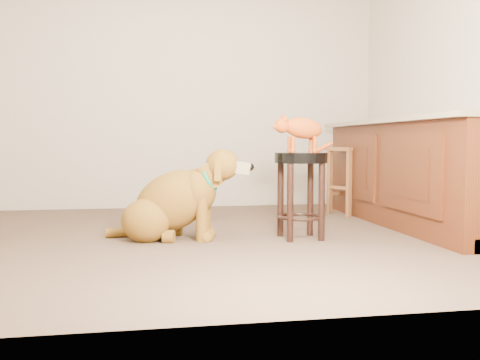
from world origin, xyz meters
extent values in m
cube|color=#4E3A2B|center=(0.00, 0.00, 0.00)|extent=(4.50, 4.00, 0.01)
cube|color=beige|center=(0.00, 2.00, 1.30)|extent=(4.50, 0.04, 2.60)
cube|color=beige|center=(2.25, 0.00, 1.30)|extent=(0.04, 4.00, 2.60)
cube|color=#4F220E|center=(1.95, 0.30, 0.45)|extent=(0.60, 2.50, 0.90)
cube|color=gray|center=(1.92, 0.30, 0.92)|extent=(0.70, 2.56, 0.04)
cube|color=black|center=(1.99, 0.30, 0.05)|extent=(0.52, 2.50, 0.10)
cube|color=#4F220E|center=(1.64, -0.25, 0.50)|extent=(0.02, 0.90, 0.62)
cube|color=#4F220E|center=(1.64, 0.85, 0.50)|extent=(0.02, 0.90, 0.62)
cube|color=#411A0B|center=(1.63, -0.25, 0.50)|extent=(0.02, 0.60, 0.40)
cube|color=#411A0B|center=(1.63, 0.85, 0.50)|extent=(0.02, 0.60, 0.40)
cylinder|color=black|center=(0.89, -0.05, 0.29)|extent=(0.05, 0.05, 0.58)
cylinder|color=black|center=(0.65, -0.06, 0.29)|extent=(0.05, 0.05, 0.58)
cylinder|color=black|center=(0.90, -0.29, 0.29)|extent=(0.05, 0.05, 0.58)
cylinder|color=black|center=(0.66, -0.30, 0.29)|extent=(0.05, 0.05, 0.58)
torus|color=black|center=(0.78, -0.17, 0.17)|extent=(0.35, 0.35, 0.03)
cylinder|color=black|center=(0.78, -0.17, 0.62)|extent=(0.40, 0.40, 0.08)
cube|color=brown|center=(1.77, 1.28, 0.33)|extent=(0.05, 0.05, 0.65)
cube|color=brown|center=(1.49, 1.18, 0.33)|extent=(0.05, 0.05, 0.65)
cube|color=brown|center=(1.87, 1.00, 0.33)|extent=(0.05, 0.05, 0.65)
cube|color=brown|center=(1.59, 0.90, 0.33)|extent=(0.05, 0.05, 0.65)
cube|color=brown|center=(1.68, 1.09, 0.67)|extent=(0.47, 0.47, 0.04)
ellipsoid|color=brown|center=(-0.33, 0.15, 0.15)|extent=(0.42, 0.38, 0.33)
ellipsoid|color=brown|center=(-0.39, -0.11, 0.15)|extent=(0.42, 0.38, 0.33)
cylinder|color=brown|center=(-0.15, 0.13, 0.04)|extent=(0.10, 0.12, 0.10)
cylinder|color=brown|center=(-0.23, -0.17, 0.04)|extent=(0.10, 0.12, 0.10)
ellipsoid|color=brown|center=(-0.19, -0.02, 0.29)|extent=(0.82, 0.56, 0.67)
ellipsoid|color=brown|center=(0.00, -0.07, 0.37)|extent=(0.34, 0.37, 0.34)
cylinder|color=brown|center=(0.06, 0.01, 0.20)|extent=(0.10, 0.10, 0.39)
cylinder|color=brown|center=(0.02, -0.17, 0.20)|extent=(0.10, 0.10, 0.39)
sphere|color=brown|center=(0.09, 0.01, 0.03)|extent=(0.10, 0.10, 0.10)
sphere|color=brown|center=(0.05, -0.17, 0.03)|extent=(0.10, 0.10, 0.10)
cylinder|color=brown|center=(0.08, -0.09, 0.47)|extent=(0.28, 0.23, 0.25)
ellipsoid|color=brown|center=(0.18, -0.11, 0.57)|extent=(0.30, 0.28, 0.24)
cube|color=#94815C|center=(0.31, -0.14, 0.55)|extent=(0.18, 0.12, 0.11)
sphere|color=black|center=(0.39, -0.16, 0.55)|extent=(0.06, 0.06, 0.06)
cube|color=brown|center=(0.19, 0.00, 0.54)|extent=(0.06, 0.07, 0.18)
cube|color=brown|center=(0.14, -0.21, 0.54)|extent=(0.06, 0.07, 0.18)
torus|color=#0E754D|center=(0.08, -0.09, 0.46)|extent=(0.18, 0.25, 0.21)
cylinder|color=#D8BF4C|center=(0.13, -0.10, 0.39)|extent=(0.02, 0.05, 0.05)
cylinder|color=brown|center=(-0.55, 0.12, 0.04)|extent=(0.32, 0.10, 0.07)
ellipsoid|color=#A23E10|center=(0.79, -0.17, 0.84)|extent=(0.33, 0.16, 0.20)
cylinder|color=#A23E10|center=(0.70, -0.14, 0.72)|extent=(0.03, 0.03, 0.12)
sphere|color=#A23E10|center=(0.70, -0.14, 0.67)|extent=(0.04, 0.04, 0.04)
cylinder|color=#A23E10|center=(0.70, -0.22, 0.72)|extent=(0.03, 0.03, 0.12)
sphere|color=#A23E10|center=(0.70, -0.22, 0.67)|extent=(0.04, 0.04, 0.04)
cylinder|color=#A23E10|center=(0.87, -0.13, 0.72)|extent=(0.03, 0.03, 0.12)
sphere|color=#A23E10|center=(0.87, -0.13, 0.67)|extent=(0.04, 0.04, 0.04)
cylinder|color=#A23E10|center=(0.87, -0.21, 0.72)|extent=(0.03, 0.03, 0.12)
sphere|color=#A23E10|center=(0.87, -0.21, 0.67)|extent=(0.04, 0.04, 0.04)
sphere|color=#A23E10|center=(0.63, -0.18, 0.86)|extent=(0.12, 0.12, 0.12)
sphere|color=#A23E10|center=(0.58, -0.18, 0.85)|extent=(0.04, 0.04, 0.04)
sphere|color=brown|center=(0.56, -0.18, 0.85)|extent=(0.02, 0.02, 0.02)
cone|color=#A23E10|center=(0.64, -0.14, 0.93)|extent=(0.05, 0.05, 0.06)
cone|color=#C66B60|center=(0.63, -0.14, 0.92)|extent=(0.03, 0.03, 0.03)
cone|color=#A23E10|center=(0.64, -0.22, 0.93)|extent=(0.05, 0.05, 0.06)
cone|color=#C66B60|center=(0.64, -0.22, 0.92)|extent=(0.03, 0.03, 0.03)
cylinder|color=#A23E10|center=(0.95, -0.12, 0.69)|extent=(0.23, 0.14, 0.11)
camera|label=1|loc=(-0.38, -4.09, 0.73)|focal=40.00mm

